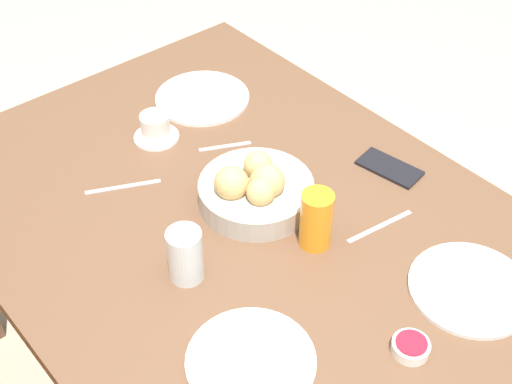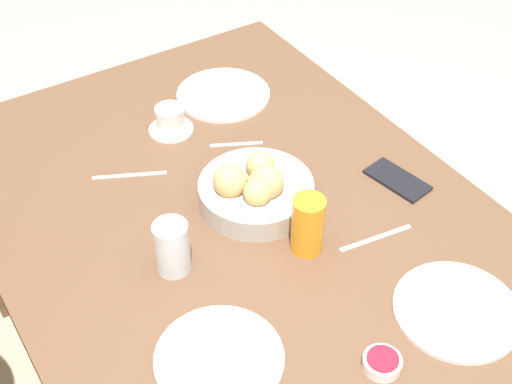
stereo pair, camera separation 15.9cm
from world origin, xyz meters
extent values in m
cube|color=brown|center=(0.00, 0.00, 0.69)|extent=(1.53, 1.03, 0.03)
cube|color=brown|center=(0.71, -0.47, 0.34)|extent=(0.06, 0.06, 0.67)
cylinder|color=#B2ADA3|center=(0.07, -0.06, 0.73)|extent=(0.26, 0.26, 0.05)
sphere|color=tan|center=(0.02, -0.03, 0.78)|extent=(0.06, 0.06, 0.06)
sphere|color=tan|center=(0.03, -0.06, 0.78)|extent=(0.08, 0.08, 0.08)
sphere|color=tan|center=(0.09, -0.09, 0.78)|extent=(0.07, 0.07, 0.07)
sphere|color=tan|center=(0.08, 0.00, 0.78)|extent=(0.08, 0.08, 0.08)
cylinder|color=white|center=(-0.41, -0.21, 0.71)|extent=(0.25, 0.25, 0.01)
cylinder|color=white|center=(0.47, -0.21, 0.71)|extent=(0.25, 0.25, 0.01)
cylinder|color=white|center=(-0.26, 0.23, 0.71)|extent=(0.24, 0.24, 0.01)
cylinder|color=orange|center=(-0.11, -0.07, 0.77)|extent=(0.07, 0.07, 0.13)
cylinder|color=silver|center=(-0.01, 0.19, 0.77)|extent=(0.07, 0.07, 0.12)
cylinder|color=white|center=(0.41, -0.02, 0.71)|extent=(0.11, 0.11, 0.01)
cylinder|color=white|center=(0.41, -0.02, 0.74)|extent=(0.07, 0.07, 0.06)
cylinder|color=white|center=(-0.43, -0.01, 0.72)|extent=(0.07, 0.07, 0.02)
cylinder|color=#A3192D|center=(-0.43, -0.01, 0.73)|extent=(0.06, 0.06, 0.00)
cube|color=#B7B7BC|center=(0.30, 0.15, 0.71)|extent=(0.09, 0.16, 0.00)
cube|color=#B7B7BC|center=(-0.17, -0.21, 0.71)|extent=(0.03, 0.17, 0.00)
cube|color=#B7B7BC|center=(0.27, -0.13, 0.71)|extent=(0.07, 0.12, 0.00)
cube|color=black|center=(-0.05, -0.37, 0.71)|extent=(0.16, 0.10, 0.01)
camera|label=1|loc=(-0.84, 0.71, 1.80)|focal=50.00mm
camera|label=2|loc=(-0.93, 0.58, 1.80)|focal=50.00mm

